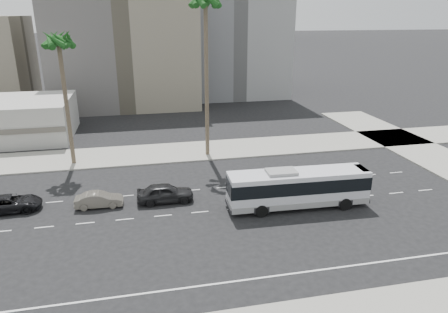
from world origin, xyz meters
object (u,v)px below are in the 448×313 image
object	(u,v)px
city_bus	(298,187)
car_b	(99,200)
palm_near	(205,4)
car_a	(165,193)
car_c	(10,203)
palm_mid	(59,44)

from	to	relation	value
city_bus	car_b	bearing A→B (deg)	170.05
car_b	palm_near	distance (m)	22.15
car_a	car_b	bearing A→B (deg)	89.03
car_b	car_c	size ratio (longest dim) A/B	0.80
car_b	car_a	bearing A→B (deg)	-90.29
palm_near	palm_mid	bearing A→B (deg)	179.11
city_bus	car_a	bearing A→B (deg)	165.04
car_c	palm_mid	distance (m)	16.32
car_c	car_a	bearing A→B (deg)	-97.38
car_c	palm_mid	bearing A→B (deg)	-22.36
car_a	car_c	world-z (taller)	car_a
car_b	car_c	xyz separation A→B (m)	(-7.10, 0.73, 0.04)
car_a	palm_near	world-z (taller)	palm_near
car_c	palm_near	bearing A→B (deg)	-63.81
car_a	car_b	world-z (taller)	car_a
car_c	city_bus	bearing A→B (deg)	-103.44
car_c	palm_near	xyz separation A→B (m)	(18.26, 10.35, 15.57)
car_a	palm_mid	distance (m)	18.70
car_b	palm_mid	distance (m)	16.80
city_bus	palm_near	xyz separation A→B (m)	(-5.11, 14.50, 14.48)
palm_mid	car_a	bearing A→B (deg)	-51.98
palm_near	car_c	bearing A→B (deg)	-150.46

